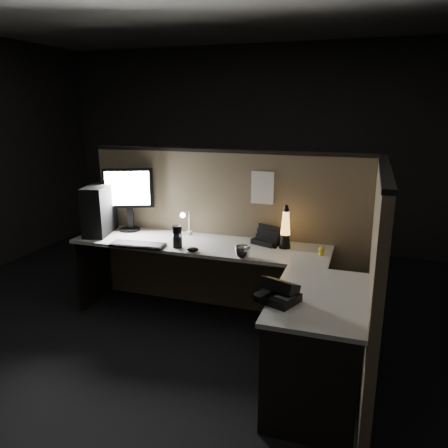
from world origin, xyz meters
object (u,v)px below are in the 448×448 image
(desk_phone, at_px, (278,292))
(monitor, at_px, (129,193))
(lava_lamp, at_px, (285,230))
(keyboard, at_px, (138,245))
(pc_tower, at_px, (99,210))

(desk_phone, bearing_deg, monitor, 168.58)
(lava_lamp, bearing_deg, keyboard, -163.46)
(monitor, height_order, keyboard, monitor)
(monitor, relative_size, keyboard, 1.27)
(keyboard, height_order, desk_phone, desk_phone)
(pc_tower, relative_size, desk_phone, 1.58)
(pc_tower, bearing_deg, lava_lamp, -9.50)
(keyboard, bearing_deg, desk_phone, -32.58)
(pc_tower, bearing_deg, monitor, 29.52)
(desk_phone, bearing_deg, keyboard, 175.51)
(keyboard, relative_size, lava_lamp, 1.27)
(monitor, xyz_separation_m, lava_lamp, (1.55, -0.08, -0.21))
(pc_tower, relative_size, keyboard, 0.97)
(keyboard, bearing_deg, lava_lamp, 10.95)
(keyboard, relative_size, desk_phone, 1.64)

